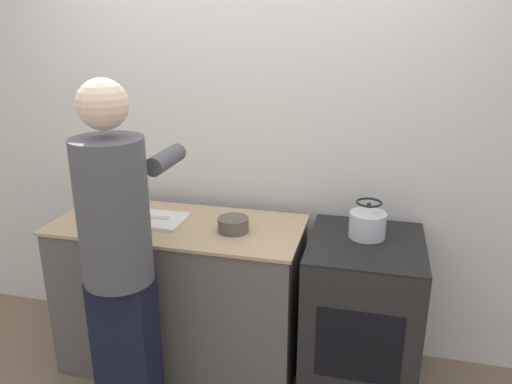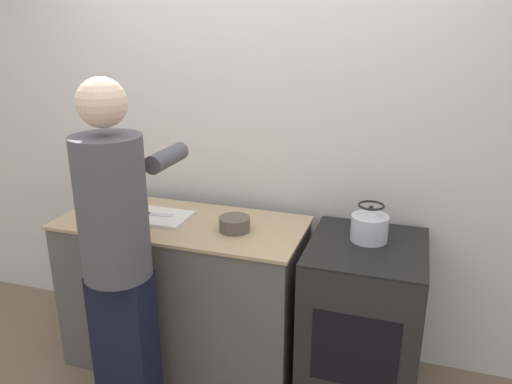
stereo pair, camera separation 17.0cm
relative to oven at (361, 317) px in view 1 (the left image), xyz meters
name	(u,v)px [view 1 (the left image)]	position (x,y,z in m)	size (l,w,h in m)	color
wall_back	(253,139)	(-0.70, 0.39, 0.86)	(8.00, 0.05, 2.60)	silver
counter	(182,295)	(-1.02, -0.03, 0.01)	(1.38, 0.61, 0.90)	#5B5651
oven	(361,317)	(0.00, 0.00, 0.00)	(0.59, 0.65, 0.89)	black
person	(118,251)	(-1.11, -0.52, 0.51)	(0.36, 0.60, 1.74)	black
cutting_board	(155,220)	(-1.16, -0.03, 0.47)	(0.33, 0.26, 0.02)	silver
knife	(148,217)	(-1.20, -0.03, 0.48)	(0.23, 0.05, 0.01)	silver
kettle	(368,222)	(0.00, 0.06, 0.53)	(0.19, 0.19, 0.20)	silver
bowl_prep	(233,225)	(-0.69, -0.06, 0.50)	(0.16, 0.16, 0.07)	brown
canister_jar	(104,203)	(-1.47, -0.03, 0.54)	(0.14, 0.14, 0.15)	tan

